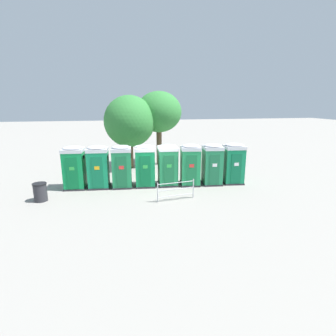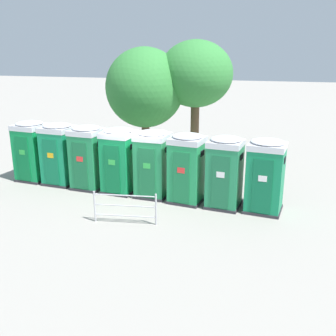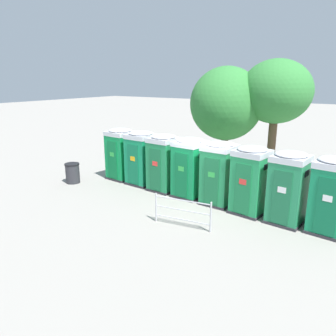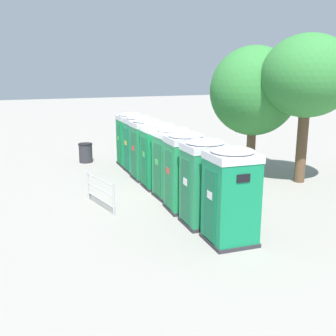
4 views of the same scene
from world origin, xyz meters
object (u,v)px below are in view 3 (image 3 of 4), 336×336
object	(u,v)px
portapotty_3	(189,167)
portapotty_7	(332,195)
portapotty_0	(121,154)
portapotty_4	(219,173)
portapotty_2	(163,162)
trash_can	(73,173)
street_tree_1	(276,92)
portapotty_5	(250,180)
portapotty_1	(141,158)
event_barrier	(182,211)
portapotty_6	(288,187)
street_tree_0	(226,104)

from	to	relation	value
portapotty_3	portapotty_7	world-z (taller)	same
portapotty_0	portapotty_4	xyz separation A→B (m)	(5.52, -0.46, 0.00)
portapotty_0	portapotty_2	size ratio (longest dim) A/B	1.00
portapotty_7	trash_can	distance (m)	11.22
street_tree_1	portapotty_5	bearing A→B (deg)	-80.46
street_tree_1	trash_can	size ratio (longest dim) A/B	6.10
portapotty_1	event_barrier	xyz separation A→B (m)	(4.06, -2.96, -0.72)
portapotty_0	portapotty_7	distance (m)	9.69
portapotty_4	street_tree_1	size ratio (longest dim) A/B	0.43
portapotty_6	event_barrier	xyz separation A→B (m)	(-2.83, -2.31, -0.72)
portapotty_2	street_tree_0	world-z (taller)	street_tree_0
portapotty_0	street_tree_0	bearing A→B (deg)	51.51
portapotty_0	portapotty_6	size ratio (longest dim) A/B	1.00
portapotty_4	event_barrier	world-z (taller)	portapotty_4
street_tree_1	event_barrier	world-z (taller)	street_tree_1
portapotty_1	street_tree_1	bearing A→B (deg)	49.45
street_tree_1	portapotty_0	bearing A→B (deg)	-138.81
portapotty_6	street_tree_0	distance (m)	7.42
portapotty_1	portapotty_5	xyz separation A→B (m)	(5.51, -0.54, 0.00)
event_barrier	portapotty_4	bearing A→B (deg)	88.28
portapotty_7	street_tree_0	bearing A→B (deg)	139.16
portapotty_3	portapotty_4	size ratio (longest dim) A/B	1.00
street_tree_0	trash_can	world-z (taller)	street_tree_0
portapotty_0	portapotty_4	bearing A→B (deg)	-4.77
portapotty_4	portapotty_5	xyz separation A→B (m)	(1.37, -0.20, 0.00)
street_tree_0	portapotty_3	bearing A→B (deg)	-83.08
portapotty_0	portapotty_6	bearing A→B (deg)	-5.39
portapotty_0	street_tree_0	distance (m)	6.14
portapotty_3	street_tree_0	distance (m)	5.39
portapotty_6	event_barrier	distance (m)	3.72
portapotty_7	portapotty_3	bearing A→B (deg)	175.44
event_barrier	street_tree_1	bearing A→B (deg)	86.74
portapotty_1	portapotty_7	bearing A→B (deg)	-4.78
portapotty_1	portapotty_7	xyz separation A→B (m)	(8.27, -0.69, 0.00)
trash_can	street_tree_1	bearing A→B (deg)	43.45
portapotty_3	trash_can	size ratio (longest dim) A/B	2.65
portapotty_7	event_barrier	distance (m)	4.84
portapotty_0	portapotty_5	size ratio (longest dim) A/B	1.00
event_barrier	trash_can	bearing A→B (deg)	169.84
portapotty_5	trash_can	xyz separation A→B (m)	(-8.38, -1.18, -0.80)
portapotty_1	portapotty_6	bearing A→B (deg)	-5.44
portapotty_2	event_barrier	xyz separation A→B (m)	(2.68, -2.80, -0.72)
portapotty_2	portapotty_3	distance (m)	1.38
portapotty_5	portapotty_6	xyz separation A→B (m)	(1.38, -0.12, 0.00)
portapotty_1	portapotty_5	world-z (taller)	same
portapotty_6	trash_can	world-z (taller)	portapotty_6
portapotty_2	event_barrier	bearing A→B (deg)	-46.17
trash_can	portapotty_3	bearing A→B (deg)	14.62
portapotty_3	street_tree_0	xyz separation A→B (m)	(-0.59, 4.84, 2.30)
portapotty_2	portapotty_3	size ratio (longest dim) A/B	1.00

